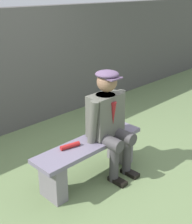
% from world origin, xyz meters
% --- Properties ---
extents(ground_plane, '(30.00, 30.00, 0.00)m').
position_xyz_m(ground_plane, '(0.00, 0.00, 0.00)').
color(ground_plane, '#647A4C').
extents(bench, '(1.45, 0.37, 0.48)m').
position_xyz_m(bench, '(0.00, 0.00, 0.31)').
color(bench, slate).
rests_on(bench, ground).
extents(seated_man, '(0.59, 0.56, 1.29)m').
position_xyz_m(seated_man, '(-0.26, 0.06, 0.72)').
color(seated_man, '#57584E').
rests_on(seated_man, ground).
extents(rolled_magazine, '(0.24, 0.10, 0.05)m').
position_xyz_m(rolled_magazine, '(0.25, -0.06, 0.50)').
color(rolled_magazine, '#B21E1E').
rests_on(rolled_magazine, bench).
extents(stadium_wall, '(12.00, 0.24, 1.88)m').
position_xyz_m(stadium_wall, '(0.00, -1.89, 0.94)').
color(stadium_wall, '#4A4847').
rests_on(stadium_wall, ground).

